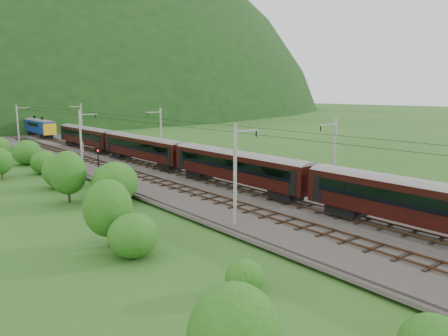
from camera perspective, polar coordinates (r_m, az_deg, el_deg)
ground at (r=39.16m, az=8.40°, el=-6.04°), size 600.00×600.00×0.00m
railbed at (r=46.25m, az=-0.73°, el=-3.26°), size 14.00×220.00×0.30m
track_left at (r=44.79m, az=-3.15°, el=-3.42°), size 2.40×220.00×0.27m
track_right at (r=47.68m, az=1.54°, el=-2.58°), size 2.40×220.00×0.27m
catenary_left at (r=61.69m, az=-18.13°, el=3.67°), size 2.54×192.28×8.00m
catenary_right at (r=66.98m, az=-8.29°, el=4.52°), size 2.54×192.28×8.00m
overhead_wires at (r=45.17m, az=-0.75°, el=5.36°), size 4.83×198.00×0.03m
train at (r=55.05m, az=-5.21°, el=2.16°), size 2.75×131.64×4.77m
hazard_post_near at (r=77.75m, az=-18.10°, el=2.33°), size 0.17×0.17×1.55m
hazard_post_far at (r=80.74m, az=-17.92°, el=2.66°), size 0.18×0.18×1.71m
signal at (r=63.36m, az=-16.12°, el=1.41°), size 0.27×0.27×2.46m
vegetation_left at (r=47.04m, az=-20.47°, el=-1.04°), size 13.11×146.65×6.44m
vegetation_right at (r=45.66m, az=22.32°, el=-2.71°), size 6.61×105.99×3.06m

